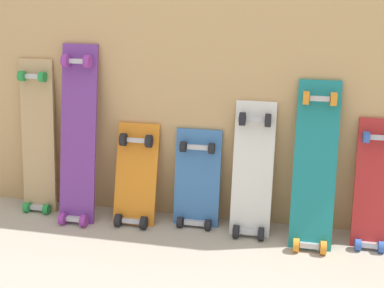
{
  "coord_description": "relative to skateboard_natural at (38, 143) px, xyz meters",
  "views": [
    {
      "loc": [
        0.5,
        -2.4,
        1.24
      ],
      "look_at": [
        0.0,
        -0.07,
        0.45
      ],
      "focal_mm": 47.46,
      "sensor_mm": 36.0,
      "label": 1
    }
  ],
  "objects": [
    {
      "name": "skateboard_purple",
      "position": [
        0.26,
        -0.05,
        0.04
      ],
      "size": [
        0.19,
        0.28,
        0.98
      ],
      "color": "#6B338C",
      "rests_on": "ground"
    },
    {
      "name": "skateboard_teal",
      "position": [
        1.47,
        -0.07,
        -0.02
      ],
      "size": [
        0.2,
        0.3,
        0.84
      ],
      "color": "#197A7F",
      "rests_on": "ground"
    },
    {
      "name": "skateboard_white",
      "position": [
        1.17,
        -0.03,
        -0.08
      ],
      "size": [
        0.2,
        0.23,
        0.72
      ],
      "color": "silver",
      "rests_on": "ground"
    },
    {
      "name": "plywood_wall_panel",
      "position": [
        0.87,
        0.09,
        0.38
      ],
      "size": [
        2.53,
        0.04,
        1.52
      ],
      "primitive_type": "cube",
      "color": "tan",
      "rests_on": "ground"
    },
    {
      "name": "skateboard_orange",
      "position": [
        0.56,
        -0.04,
        -0.16
      ],
      "size": [
        0.22,
        0.24,
        0.58
      ],
      "color": "orange",
      "rests_on": "ground"
    },
    {
      "name": "ground_plane",
      "position": [
        0.87,
        0.02,
        -0.38
      ],
      "size": [
        12.0,
        12.0,
        0.0
      ],
      "primitive_type": "plane",
      "color": "#A89E8E"
    },
    {
      "name": "skateboard_blue",
      "position": [
        0.88,
        -0.0,
        -0.17
      ],
      "size": [
        0.24,
        0.18,
        0.57
      ],
      "color": "#386BAD",
      "rests_on": "ground"
    },
    {
      "name": "skateboard_natural",
      "position": [
        0.0,
        0.0,
        0.0
      ],
      "size": [
        0.19,
        0.18,
        0.9
      ],
      "color": "tan",
      "rests_on": "ground"
    },
    {
      "name": "skateboard_red",
      "position": [
        1.74,
        -0.03,
        -0.11
      ],
      "size": [
        0.17,
        0.22,
        0.68
      ],
      "color": "#B22626",
      "rests_on": "ground"
    }
  ]
}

